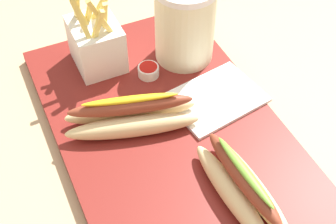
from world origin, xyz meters
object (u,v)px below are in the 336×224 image
object	(u,v)px
soda_cup	(185,22)
hot_dog_1	(131,115)
fries_basket	(96,43)
ketchup_cup_2	(148,70)
hot_dog_2	(241,186)
napkin_stack	(216,98)

from	to	relation	value
soda_cup	hot_dog_1	size ratio (longest dim) A/B	1.07
fries_basket	hot_dog_1	distance (m)	0.15
fries_basket	ketchup_cup_2	size ratio (longest dim) A/B	4.29
fries_basket	hot_dog_1	world-z (taller)	fries_basket
hot_dog_1	ketchup_cup_2	bearing A→B (deg)	-35.80
hot_dog_2	napkin_stack	bearing A→B (deg)	-18.49
ketchup_cup_2	fries_basket	bearing A→B (deg)	45.82
hot_dog_1	hot_dog_2	xyz separation A→B (m)	(-0.17, -0.08, -0.00)
hot_dog_2	ketchup_cup_2	bearing A→B (deg)	3.83
hot_dog_1	ketchup_cup_2	xyz separation A→B (m)	(0.09, -0.06, -0.01)
ketchup_cup_2	soda_cup	bearing A→B (deg)	-74.45
fries_basket	hot_dog_2	world-z (taller)	fries_basket
soda_cup	ketchup_cup_2	size ratio (longest dim) A/B	6.33
hot_dog_2	napkin_stack	xyz separation A→B (m)	(0.16, -0.05, -0.02)
soda_cup	hot_dog_2	world-z (taller)	soda_cup
hot_dog_2	ketchup_cup_2	xyz separation A→B (m)	(0.25, 0.02, -0.01)
hot_dog_1	ketchup_cup_2	world-z (taller)	hot_dog_1
fries_basket	napkin_stack	distance (m)	0.21
fries_basket	hot_dog_2	bearing A→B (deg)	-165.84
ketchup_cup_2	napkin_stack	xyz separation A→B (m)	(-0.09, -0.07, -0.01)
hot_dog_1	napkin_stack	bearing A→B (deg)	-92.01
hot_dog_2	napkin_stack	world-z (taller)	hot_dog_2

